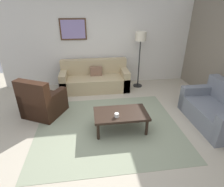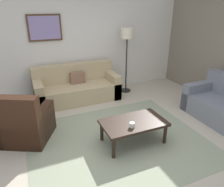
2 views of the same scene
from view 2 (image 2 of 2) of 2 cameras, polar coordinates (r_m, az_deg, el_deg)
ground_plane at (r=3.93m, az=1.46°, el=-12.62°), size 8.00×8.00×0.00m
rear_partition at (r=5.72m, az=-9.70°, el=13.78°), size 6.00×0.12×2.80m
area_rug at (r=3.92m, az=1.46°, el=-12.58°), size 3.05×2.56×0.01m
couch_main at (r=5.51m, az=-9.47°, el=1.53°), size 2.05×0.87×0.88m
armchair_leather at (r=4.09m, az=-22.38°, el=-7.87°), size 1.08×1.08×0.95m
coffee_table at (r=3.74m, az=5.74°, el=-8.12°), size 1.10×0.64×0.41m
cup at (r=3.54m, az=5.39°, el=-8.32°), size 0.09×0.09×0.08m
lamp_standing at (r=5.66m, az=4.01°, el=14.03°), size 0.32×0.32×1.71m
framed_artwork at (r=5.46m, az=-17.49°, el=16.38°), size 0.77×0.04×0.61m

